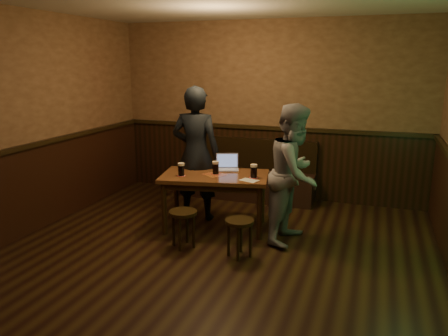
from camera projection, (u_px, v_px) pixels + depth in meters
room at (203, 158)px, 4.46m from camera, size 5.04×6.04×2.84m
bench at (246, 179)px, 7.08m from camera, size 2.20×0.50×0.95m
pub_table at (215, 182)px, 5.69m from camera, size 1.49×1.04×0.74m
stool_left at (183, 218)px, 5.15m from camera, size 0.36×0.36×0.45m
stool_right at (239, 227)px, 4.89m from camera, size 0.38×0.38×0.44m
pint_left at (181, 169)px, 5.59m from camera, size 0.11×0.11×0.17m
pint_mid at (216, 168)px, 5.67m from camera, size 0.11×0.11×0.17m
pint_right at (254, 171)px, 5.49m from camera, size 0.11×0.11×0.18m
laptop at (227, 166)px, 5.91m from camera, size 0.37×0.33×0.22m
menu at (249, 180)px, 5.38m from camera, size 0.26×0.21×0.00m
person_suit at (196, 154)px, 6.01m from camera, size 0.71×0.50×1.85m
person_grey at (295, 174)px, 5.25m from camera, size 0.77×0.92×1.69m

